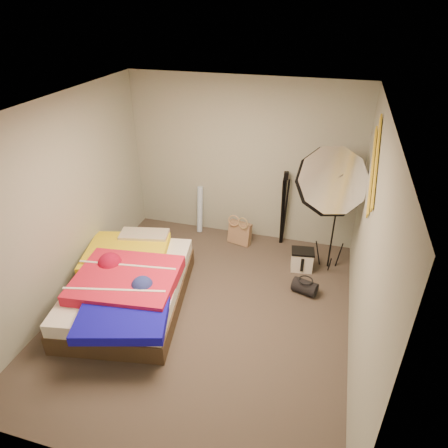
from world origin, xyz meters
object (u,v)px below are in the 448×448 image
(bed, at_px, (129,285))
(camera_tripod, at_px, (284,204))
(tote_bag, at_px, (240,233))
(photo_umbrella, at_px, (331,182))
(camera_case, at_px, (302,261))
(duffel_bag, at_px, (305,287))
(wrapping_roll, at_px, (200,209))

(bed, bearing_deg, camera_tripod, 50.35)
(tote_bag, height_order, bed, bed)
(camera_tripod, bearing_deg, photo_umbrella, -43.73)
(tote_bag, bearing_deg, bed, -105.27)
(camera_case, bearing_deg, camera_tripod, 113.98)
(tote_bag, relative_size, duffel_bag, 1.14)
(camera_case, relative_size, duffel_bag, 0.93)
(tote_bag, distance_m, photo_umbrella, 1.79)
(tote_bag, relative_size, wrapping_roll, 0.48)
(camera_case, xyz_separation_m, bed, (-2.02, -1.33, 0.13))
(camera_case, height_order, camera_tripod, camera_tripod)
(wrapping_roll, height_order, photo_umbrella, photo_umbrella)
(photo_umbrella, bearing_deg, wrapping_roll, 162.38)
(photo_umbrella, bearing_deg, camera_tripod, 136.27)
(tote_bag, xyz_separation_m, duffel_bag, (1.12, -0.96, -0.08))
(tote_bag, xyz_separation_m, bed, (-1.00, -1.77, 0.10))
(wrapping_roll, bearing_deg, duffel_bag, -32.56)
(photo_umbrella, relative_size, camera_tripod, 1.60)
(bed, xyz_separation_m, photo_umbrella, (2.26, 1.36, 1.10))
(tote_bag, relative_size, camera_tripod, 0.30)
(duffel_bag, distance_m, photo_umbrella, 1.41)
(tote_bag, distance_m, camera_tripod, 0.83)
(wrapping_roll, height_order, camera_case, wrapping_roll)
(tote_bag, xyz_separation_m, wrapping_roll, (-0.73, 0.22, 0.20))
(photo_umbrella, bearing_deg, bed, -149.04)
(bed, height_order, camera_tripod, camera_tripod)
(wrapping_roll, bearing_deg, bed, -97.59)
(wrapping_roll, height_order, bed, wrapping_roll)
(bed, distance_m, camera_tripod, 2.58)
(camera_case, distance_m, photo_umbrella, 1.26)
(duffel_bag, xyz_separation_m, bed, (-2.12, -0.81, 0.18))
(bed, bearing_deg, duffel_bag, 20.86)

